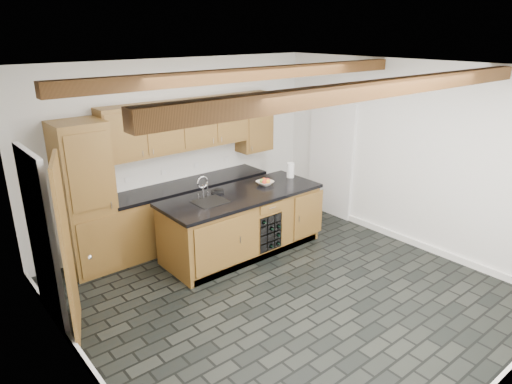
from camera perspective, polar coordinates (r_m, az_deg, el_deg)
ground at (r=6.02m, az=3.76°, el=-12.43°), size 5.00×5.00×0.00m
room_shell at (r=5.69m, az=-0.19°, el=2.61°), size 5.01×5.00×5.00m
back_cabinetry at (r=7.06m, az=-10.85°, el=1.02°), size 3.65×0.62×2.20m
island at (r=6.85m, az=-1.66°, el=-3.85°), size 2.48×0.96×0.93m
faucet at (r=6.40m, az=-5.90°, el=-0.86°), size 0.45×0.40×0.34m
kitchen_scale at (r=6.73m, az=-4.84°, el=0.15°), size 0.19×0.14×0.05m
fruit_bowl at (r=7.03m, az=1.14°, el=1.14°), size 0.27×0.27×0.06m
fruit_cluster at (r=7.02m, az=1.14°, el=1.40°), size 0.16×0.17×0.07m
paper_towel at (r=7.39m, az=4.33°, el=2.75°), size 0.12×0.12×0.24m
mug at (r=6.79m, az=-18.07°, el=-0.42°), size 0.10×0.10×0.09m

